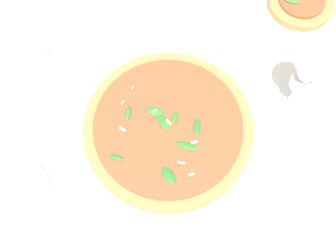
% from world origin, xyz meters
% --- Properties ---
extents(ground_plane, '(6.00, 6.00, 0.00)m').
position_xyz_m(ground_plane, '(0.00, 0.00, 0.00)').
color(ground_plane, silver).
extents(pizza_arugula_main, '(0.36, 0.36, 0.05)m').
position_xyz_m(pizza_arugula_main, '(-0.03, 0.03, 0.02)').
color(pizza_arugula_main, white).
rests_on(pizza_arugula_main, ground_plane).
extents(pizza_personal_side, '(0.17, 0.17, 0.05)m').
position_xyz_m(pizza_personal_side, '(-0.46, -0.03, 0.02)').
color(pizza_personal_side, white).
rests_on(pizza_personal_side, ground_plane).
extents(wine_glass, '(0.08, 0.08, 0.17)m').
position_xyz_m(wine_glass, '(-0.27, 0.13, 0.11)').
color(wine_glass, white).
rests_on(wine_glass, ground_plane).
extents(napkin, '(0.16, 0.11, 0.01)m').
position_xyz_m(napkin, '(0.15, -0.29, 0.00)').
color(napkin, white).
rests_on(napkin, ground_plane).
extents(fork, '(0.21, 0.03, 0.00)m').
position_xyz_m(fork, '(0.16, -0.29, 0.01)').
color(fork, silver).
rests_on(fork, ground_plane).
extents(side_plate_white, '(0.16, 0.16, 0.02)m').
position_xyz_m(side_plate_white, '(0.29, -0.06, 0.01)').
color(side_plate_white, white).
rests_on(side_plate_white, ground_plane).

